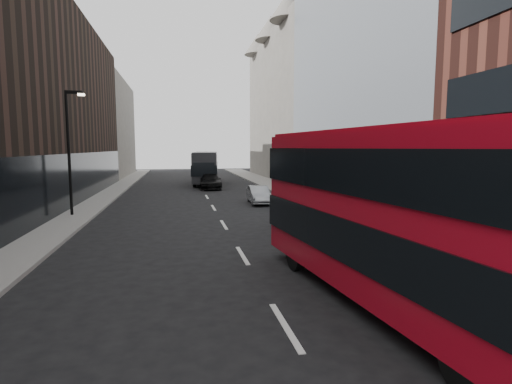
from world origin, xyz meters
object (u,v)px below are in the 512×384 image
car_a (302,217)px  car_b (259,195)px  red_bus (394,209)px  street_lamp (70,144)px  car_c (210,181)px  grey_bus (206,167)px

car_a → car_b: (-0.19, 9.52, -0.00)m
red_bus → car_b: 19.01m
street_lamp → car_b: street_lamp is taller
street_lamp → car_b: 12.63m
car_c → car_b: bearing=-74.9°
red_bus → car_a: bearing=79.6°
red_bus → car_b: red_bus is taller
car_b → car_c: 11.38m
red_bus → grey_bus: size_ratio=1.02×
street_lamp → red_bus: bearing=-54.2°
grey_bus → car_b: grey_bus is taller
red_bus → car_a: red_bus is taller
grey_bus → car_c: 5.66m
red_bus → grey_bus: red_bus is taller
red_bus → car_c: bearing=87.6°
grey_bus → car_c: grey_bus is taller
car_a → car_c: 20.79m
car_c → grey_bus: bearing=92.3°
car_a → car_b: car_a is taller
grey_bus → car_b: bearing=-75.2°
street_lamp → red_bus: (11.12, -15.40, -1.71)m
car_c → car_a: bearing=-80.3°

